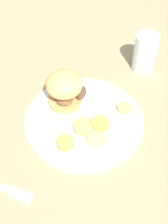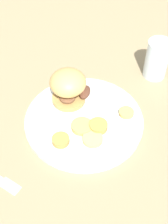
# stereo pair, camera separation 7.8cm
# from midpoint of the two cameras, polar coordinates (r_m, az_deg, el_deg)

# --- Properties ---
(ground_plane) EXTENTS (4.00, 4.00, 0.00)m
(ground_plane) POSITION_cam_midpoint_polar(r_m,az_deg,el_deg) (0.81, -2.75, -2.06)
(ground_plane) COLOR #937F5B
(dinner_plate) EXTENTS (0.31, 0.31, 0.02)m
(dinner_plate) POSITION_cam_midpoint_polar(r_m,az_deg,el_deg) (0.81, -2.77, -1.66)
(dinner_plate) COLOR silver
(dinner_plate) RESTS_ON ground_plane
(sandwich) EXTENTS (0.10, 0.10, 0.10)m
(sandwich) POSITION_cam_midpoint_polar(r_m,az_deg,el_deg) (0.80, -6.28, 4.26)
(sandwich) COLOR tan
(sandwich) RESTS_ON dinner_plate
(potato_round_0) EXTENTS (0.05, 0.05, 0.01)m
(potato_round_0) POSITION_cam_midpoint_polar(r_m,az_deg,el_deg) (0.76, -0.59, -4.86)
(potato_round_0) COLOR #DBB766
(potato_round_0) RESTS_ON dinner_plate
(potato_round_1) EXTENTS (0.05, 0.05, 0.01)m
(potato_round_1) POSITION_cam_midpoint_polar(r_m,az_deg,el_deg) (0.78, -2.91, -2.82)
(potato_round_1) COLOR tan
(potato_round_1) RESTS_ON dinner_plate
(potato_round_2) EXTENTS (0.05, 0.05, 0.02)m
(potato_round_2) POSITION_cam_midpoint_polar(r_m,az_deg,el_deg) (0.78, 0.08, -2.42)
(potato_round_2) COLOR #BC8942
(potato_round_2) RESTS_ON dinner_plate
(potato_round_3) EXTENTS (0.04, 0.04, 0.01)m
(potato_round_3) POSITION_cam_midpoint_polar(r_m,az_deg,el_deg) (0.75, -6.40, -5.78)
(potato_round_3) COLOR #BC8942
(potato_round_3) RESTS_ON dinner_plate
(potato_round_4) EXTENTS (0.04, 0.04, 0.01)m
(potato_round_4) POSITION_cam_midpoint_polar(r_m,az_deg,el_deg) (0.82, 4.72, 0.63)
(potato_round_4) COLOR tan
(potato_round_4) RESTS_ON dinner_plate
(fork) EXTENTS (0.05, 0.17, 0.00)m
(fork) POSITION_cam_midpoint_polar(r_m,az_deg,el_deg) (0.74, -18.14, -12.93)
(fork) COLOR silver
(fork) RESTS_ON ground_plane
(drinking_glass) EXTENTS (0.07, 0.07, 0.12)m
(drinking_glass) POSITION_cam_midpoint_polar(r_m,az_deg,el_deg) (0.93, 8.71, 10.55)
(drinking_glass) COLOR silver
(drinking_glass) RESTS_ON ground_plane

